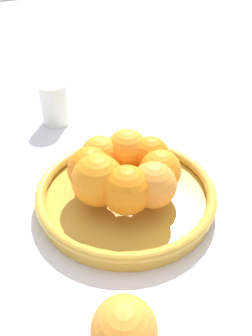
# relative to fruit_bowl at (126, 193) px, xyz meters

# --- Properties ---
(ground_plane) EXTENTS (4.00, 4.00, 0.00)m
(ground_plane) POSITION_rel_fruit_bowl_xyz_m (0.00, 0.00, -0.02)
(ground_plane) COLOR silver
(fruit_bowl) EXTENTS (0.30, 0.30, 0.03)m
(fruit_bowl) POSITION_rel_fruit_bowl_xyz_m (0.00, 0.00, 0.00)
(fruit_bowl) COLOR gold
(fruit_bowl) RESTS_ON ground_plane
(orange_pile) EXTENTS (0.18, 0.18, 0.08)m
(orange_pile) POSITION_rel_fruit_bowl_xyz_m (0.01, 0.00, 0.05)
(orange_pile) COLOR orange
(orange_pile) RESTS_ON fruit_bowl
(stray_orange) EXTENTS (0.07, 0.07, 0.07)m
(stray_orange) POSITION_rel_fruit_bowl_xyz_m (0.12, 0.21, 0.02)
(stray_orange) COLOR orange
(stray_orange) RESTS_ON ground_plane
(drinking_glass) EXTENTS (0.07, 0.07, 0.10)m
(drinking_glass) POSITION_rel_fruit_bowl_xyz_m (0.01, -0.33, 0.03)
(drinking_glass) COLOR silver
(drinking_glass) RESTS_ON ground_plane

